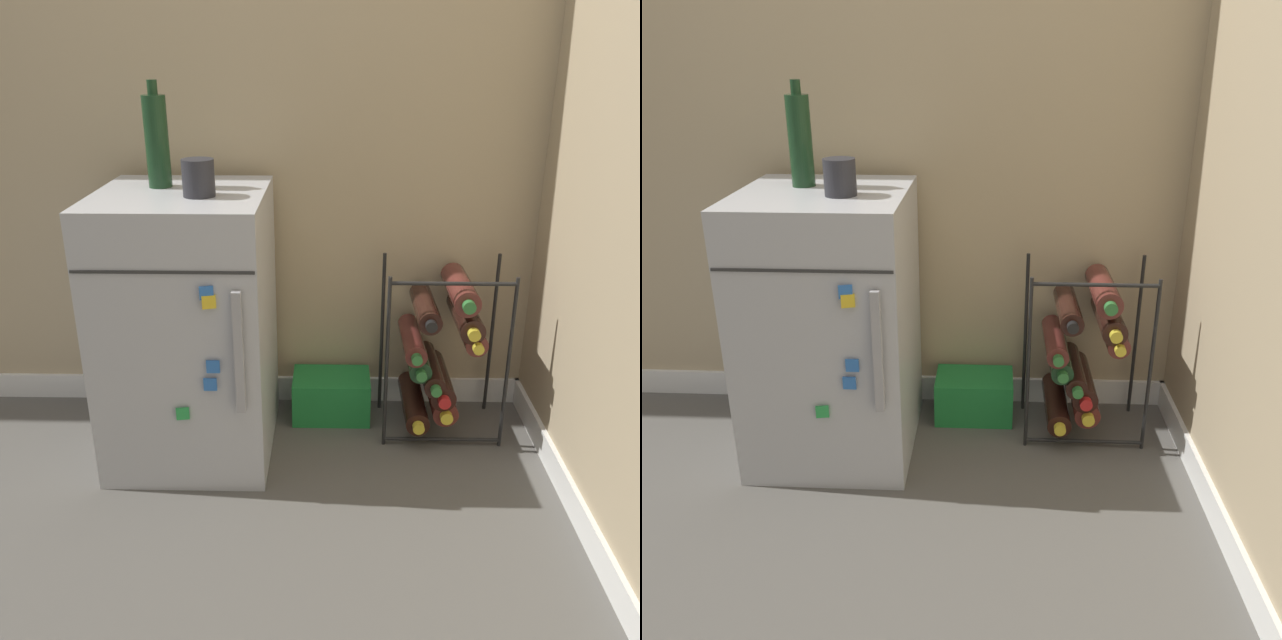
% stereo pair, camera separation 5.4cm
% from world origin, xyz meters
% --- Properties ---
extents(ground_plane, '(14.00, 14.00, 0.00)m').
position_xyz_m(ground_plane, '(0.00, 0.00, 0.00)').
color(ground_plane, '#56544F').
extents(wall_back, '(6.73, 0.07, 2.50)m').
position_xyz_m(wall_back, '(0.00, 0.60, 1.24)').
color(wall_back, tan).
rests_on(wall_back, ground_plane).
extents(mini_fridge, '(0.48, 0.55, 0.82)m').
position_xyz_m(mini_fridge, '(-0.24, 0.27, 0.41)').
color(mini_fridge, '#B7BABF').
rests_on(mini_fridge, ground_plane).
extents(wine_rack, '(0.39, 0.33, 0.58)m').
position_xyz_m(wine_rack, '(0.53, 0.39, 0.28)').
color(wine_rack, black).
rests_on(wine_rack, ground_plane).
extents(soda_box, '(0.26, 0.18, 0.15)m').
position_xyz_m(soda_box, '(0.19, 0.45, 0.08)').
color(soda_box, '#1E7F38').
rests_on(soda_box, ground_plane).
extents(fridge_top_cup, '(0.09, 0.09, 0.10)m').
position_xyz_m(fridge_top_cup, '(-0.18, 0.22, 0.87)').
color(fridge_top_cup, '#28282D').
rests_on(fridge_top_cup, mini_fridge).
extents(fridge_top_bottle, '(0.07, 0.07, 0.30)m').
position_xyz_m(fridge_top_bottle, '(-0.31, 0.34, 0.95)').
color(fridge_top_bottle, '#19381E').
rests_on(fridge_top_bottle, mini_fridge).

